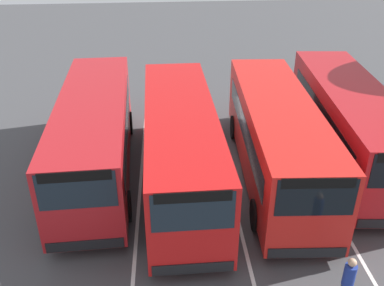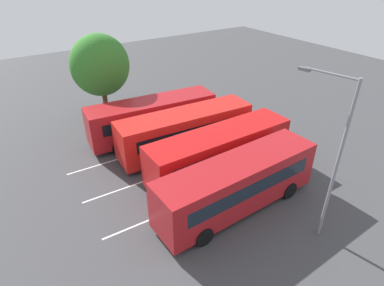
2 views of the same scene
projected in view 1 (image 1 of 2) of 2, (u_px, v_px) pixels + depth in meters
The scene contains 9 objects.
ground_plane at pixel (226, 171), 17.69m from camera, with size 75.98×75.98×0.00m, color #424244.
bus_far_left at pixel (95, 133), 16.78m from camera, with size 10.45×2.92×3.27m.
bus_center_left at pixel (181, 144), 15.96m from camera, with size 10.38×2.71×3.27m.
bus_center_right at pixel (276, 136), 16.53m from camera, with size 10.52×3.22×3.27m.
bus_far_right at pixel (349, 121), 17.70m from camera, with size 10.57×3.52×3.27m.
pedestrian at pixel (348, 279), 11.14m from camera, with size 0.42×0.42×1.72m.
lane_stripe_outer_left at pixel (141, 175), 17.41m from camera, with size 16.24×0.12×0.01m, color silver.
lane_stripe_inner_left at pixel (226, 171), 17.69m from camera, with size 16.24×0.12×0.01m, color silver.
lane_stripe_inner_right at pixel (308, 167), 17.96m from camera, with size 16.24×0.12×0.01m, color silver.
Camera 1 is at (14.77, -2.75, 9.51)m, focal length 39.65 mm.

